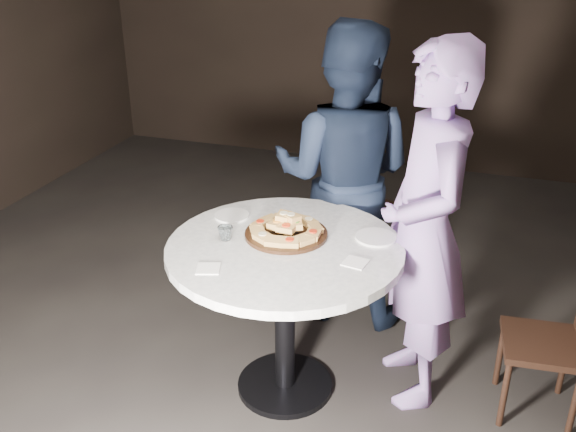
{
  "coord_description": "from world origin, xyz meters",
  "views": [
    {
      "loc": [
        0.86,
        -2.62,
        2.27
      ],
      "look_at": [
        0.0,
        -0.01,
        0.98
      ],
      "focal_mm": 40.0,
      "sensor_mm": 36.0,
      "label": 1
    }
  ],
  "objects_px": {
    "serving_board": "(286,234)",
    "diner_teal": "(425,231)",
    "chair_far": "(355,204)",
    "focaccia_pile": "(286,227)",
    "diner_navy": "(344,176)",
    "water_glass": "(225,233)",
    "table": "(285,274)",
    "chair_right": "(563,336)"
  },
  "relations": [
    {
      "from": "serving_board",
      "to": "chair_right",
      "type": "distance_m",
      "value": 1.4
    },
    {
      "from": "water_glass",
      "to": "chair_far",
      "type": "bearing_deg",
      "value": 76.37
    },
    {
      "from": "table",
      "to": "water_glass",
      "type": "bearing_deg",
      "value": -173.16
    },
    {
      "from": "serving_board",
      "to": "focaccia_pile",
      "type": "bearing_deg",
      "value": 94.81
    },
    {
      "from": "water_glass",
      "to": "chair_right",
      "type": "relative_size",
      "value": 0.09
    },
    {
      "from": "focaccia_pile",
      "to": "diner_teal",
      "type": "distance_m",
      "value": 0.66
    },
    {
      "from": "serving_board",
      "to": "diner_teal",
      "type": "distance_m",
      "value": 0.66
    },
    {
      "from": "table",
      "to": "water_glass",
      "type": "relative_size",
      "value": 19.89
    },
    {
      "from": "chair_far",
      "to": "chair_right",
      "type": "xyz_separation_m",
      "value": [
        1.26,
        -1.12,
        -0.04
      ]
    },
    {
      "from": "focaccia_pile",
      "to": "water_glass",
      "type": "bearing_deg",
      "value": -153.05
    },
    {
      "from": "water_glass",
      "to": "chair_right",
      "type": "xyz_separation_m",
      "value": [
        1.6,
        0.28,
        -0.43
      ]
    },
    {
      "from": "diner_navy",
      "to": "water_glass",
      "type": "bearing_deg",
      "value": 66.55
    },
    {
      "from": "serving_board",
      "to": "chair_right",
      "type": "relative_size",
      "value": 0.51
    },
    {
      "from": "serving_board",
      "to": "diner_teal",
      "type": "height_order",
      "value": "diner_teal"
    },
    {
      "from": "table",
      "to": "chair_far",
      "type": "distance_m",
      "value": 1.38
    },
    {
      "from": "chair_right",
      "to": "diner_navy",
      "type": "bearing_deg",
      "value": -121.36
    },
    {
      "from": "focaccia_pile",
      "to": "chair_far",
      "type": "xyz_separation_m",
      "value": [
        0.08,
        1.26,
        -0.4
      ]
    },
    {
      "from": "chair_far",
      "to": "diner_teal",
      "type": "distance_m",
      "value": 1.33
    },
    {
      "from": "diner_teal",
      "to": "serving_board",
      "type": "bearing_deg",
      "value": -100.56
    },
    {
      "from": "focaccia_pile",
      "to": "diner_teal",
      "type": "height_order",
      "value": "diner_teal"
    },
    {
      "from": "chair_far",
      "to": "diner_teal",
      "type": "relative_size",
      "value": 0.47
    },
    {
      "from": "focaccia_pile",
      "to": "diner_navy",
      "type": "bearing_deg",
      "value": 82.17
    },
    {
      "from": "serving_board",
      "to": "diner_navy",
      "type": "xyz_separation_m",
      "value": [
        0.1,
        0.76,
        0.03
      ]
    },
    {
      "from": "table",
      "to": "chair_right",
      "type": "relative_size",
      "value": 1.87
    },
    {
      "from": "water_glass",
      "to": "diner_navy",
      "type": "relative_size",
      "value": 0.04
    },
    {
      "from": "chair_far",
      "to": "chair_right",
      "type": "height_order",
      "value": "chair_far"
    },
    {
      "from": "diner_navy",
      "to": "diner_teal",
      "type": "height_order",
      "value": "diner_teal"
    },
    {
      "from": "table",
      "to": "focaccia_pile",
      "type": "relative_size",
      "value": 4.09
    },
    {
      "from": "diner_teal",
      "to": "chair_right",
      "type": "bearing_deg",
      "value": 67.94
    },
    {
      "from": "serving_board",
      "to": "water_glass",
      "type": "distance_m",
      "value": 0.3
    },
    {
      "from": "chair_right",
      "to": "diner_teal",
      "type": "relative_size",
      "value": 0.43
    },
    {
      "from": "diner_teal",
      "to": "table",
      "type": "bearing_deg",
      "value": -91.95
    },
    {
      "from": "water_glass",
      "to": "diner_teal",
      "type": "relative_size",
      "value": 0.04
    },
    {
      "from": "water_glass",
      "to": "serving_board",
      "type": "bearing_deg",
      "value": 26.45
    },
    {
      "from": "diner_teal",
      "to": "diner_navy",
      "type": "bearing_deg",
      "value": -161.29
    },
    {
      "from": "serving_board",
      "to": "diner_navy",
      "type": "distance_m",
      "value": 0.76
    },
    {
      "from": "focaccia_pile",
      "to": "chair_right",
      "type": "relative_size",
      "value": 0.46
    },
    {
      "from": "serving_board",
      "to": "chair_far",
      "type": "relative_size",
      "value": 0.47
    },
    {
      "from": "chair_far",
      "to": "diner_navy",
      "type": "distance_m",
      "value": 0.65
    },
    {
      "from": "chair_far",
      "to": "focaccia_pile",
      "type": "bearing_deg",
      "value": 105.0
    },
    {
      "from": "table",
      "to": "diner_teal",
      "type": "distance_m",
      "value": 0.7
    },
    {
      "from": "table",
      "to": "diner_navy",
      "type": "xyz_separation_m",
      "value": [
        0.08,
        0.85,
        0.2
      ]
    }
  ]
}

